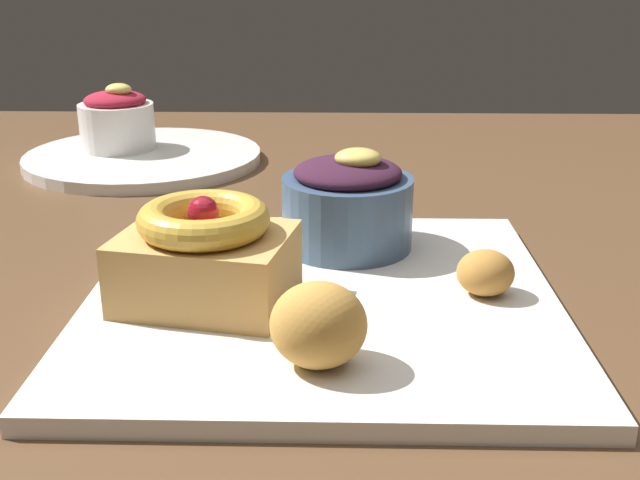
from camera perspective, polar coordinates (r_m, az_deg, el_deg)
dining_table at (r=0.67m, az=0.42°, el=-6.04°), size 1.57×1.05×0.73m
front_plate at (r=0.51m, az=-0.05°, el=-4.40°), size 0.30×0.30×0.01m
cake_slice at (r=0.48m, az=-8.38°, el=-1.13°), size 0.12×0.10×0.07m
berry_ramekin at (r=0.57m, az=2.03°, el=2.69°), size 0.10×0.10×0.08m
fritter_front at (r=0.50m, az=12.02°, el=-2.35°), size 0.04×0.03×0.03m
fritter_middle at (r=0.41m, az=-0.24°, el=-6.24°), size 0.05×0.05×0.05m
back_plate at (r=0.88m, az=-12.77°, el=5.92°), size 0.26×0.26×0.01m
back_ramekin at (r=0.90m, az=-14.65°, el=8.49°), size 0.08×0.08×0.07m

